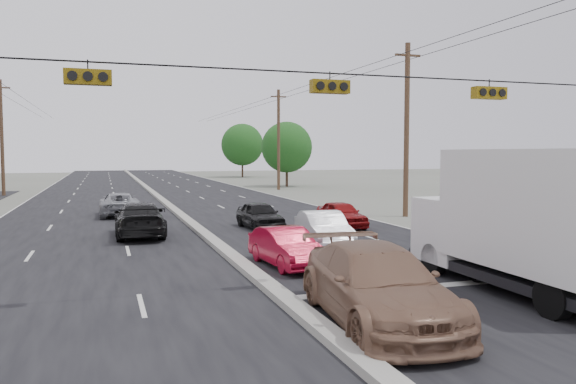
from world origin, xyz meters
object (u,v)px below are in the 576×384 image
at_px(red_sedan, 286,248).
at_px(queue_car_d, 476,228).
at_px(queue_car_a, 260,216).
at_px(utility_pole_right_b, 407,129).
at_px(queue_car_b, 324,230).
at_px(tree_right_mid, 287,147).
at_px(tree_right_far, 242,145).
at_px(queue_car_e, 341,215).
at_px(black_suv, 564,266).
at_px(utility_pole_right_c, 279,139).
at_px(tan_sedan, 377,286).
at_px(oncoming_near, 140,219).
at_px(oncoming_far, 119,204).
at_px(utility_pole_left_c, 2,137).
at_px(box_truck, 527,220).

height_order(red_sedan, queue_car_d, queue_car_d).
distance_m(red_sedan, queue_car_a, 9.22).
height_order(utility_pole_right_b, queue_car_b, utility_pole_right_b).
bearing_deg(red_sedan, tree_right_mid, 66.54).
xyz_separation_m(tree_right_far, queue_car_e, (-9.00, -58.26, -4.31)).
distance_m(utility_pole_right_b, red_sedan, 16.67).
bearing_deg(black_suv, queue_car_d, 69.62).
distance_m(utility_pole_right_c, tan_sedan, 44.62).
xyz_separation_m(utility_pole_right_c, queue_car_e, (-5.50, -28.26, -4.46)).
height_order(tan_sedan, black_suv, tan_sedan).
bearing_deg(red_sedan, queue_car_b, 44.95).
bearing_deg(oncoming_near, oncoming_far, -85.01).
xyz_separation_m(tree_right_mid, queue_car_d, (-5.40, -40.41, -3.54)).
bearing_deg(utility_pole_left_c, queue_car_d, -58.03).
distance_m(box_truck, oncoming_far, 24.42).
height_order(utility_pole_left_c, queue_car_b, utility_pole_left_c).
distance_m(utility_pole_right_b, queue_car_b, 12.89).
xyz_separation_m(tree_right_mid, queue_car_b, (-11.08, -38.56, -3.64)).
bearing_deg(tree_right_far, utility_pole_right_b, -93.64).
height_order(utility_pole_right_c, black_suv, utility_pole_right_c).
bearing_deg(tan_sedan, utility_pole_right_b, 64.09).
height_order(utility_pole_right_c, oncoming_near, utility_pole_right_c).
relative_size(utility_pole_right_b, oncoming_near, 1.91).
relative_size(tan_sedan, red_sedan, 1.49).
xyz_separation_m(red_sedan, queue_car_a, (1.60, 9.08, 0.03)).
bearing_deg(black_suv, utility_pole_right_c, 82.19).
height_order(tan_sedan, oncoming_far, tan_sedan).
xyz_separation_m(utility_pole_left_c, oncoming_far, (9.13, -19.43, -4.43)).
bearing_deg(red_sedan, queue_car_d, 2.88).
xyz_separation_m(tree_right_mid, oncoming_near, (-17.74, -33.25, -3.58)).
bearing_deg(oncoming_near, queue_car_d, 150.75).
relative_size(tree_right_far, queue_car_b, 1.92).
distance_m(queue_car_d, queue_car_e, 7.61).
xyz_separation_m(utility_pole_right_c, oncoming_far, (-15.87, -19.43, -4.43)).
distance_m(utility_pole_right_b, utility_pole_right_c, 25.00).
distance_m(queue_car_d, oncoming_near, 14.27).
height_order(box_truck, oncoming_far, box_truck).
xyz_separation_m(tan_sedan, red_sedan, (0.00, 6.40, -0.20)).
bearing_deg(queue_car_e, utility_pole_right_b, 29.72).
bearing_deg(queue_car_e, tan_sedan, -111.73).
distance_m(tree_right_mid, tan_sedan, 50.01).
relative_size(utility_pole_right_c, oncoming_near, 1.91).
height_order(tree_right_mid, red_sedan, tree_right_mid).
height_order(utility_pole_left_c, tan_sedan, utility_pole_left_c).
xyz_separation_m(queue_car_b, queue_car_e, (3.08, 5.30, -0.05)).
height_order(tree_right_far, queue_car_d, tree_right_far).
distance_m(utility_pole_right_b, oncoming_far, 17.39).
xyz_separation_m(red_sedan, black_suv, (5.67, -5.81, 0.15)).
xyz_separation_m(utility_pole_right_b, black_suv, (-5.43, -17.41, -4.33)).
distance_m(utility_pole_left_c, queue_car_b, 37.62).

